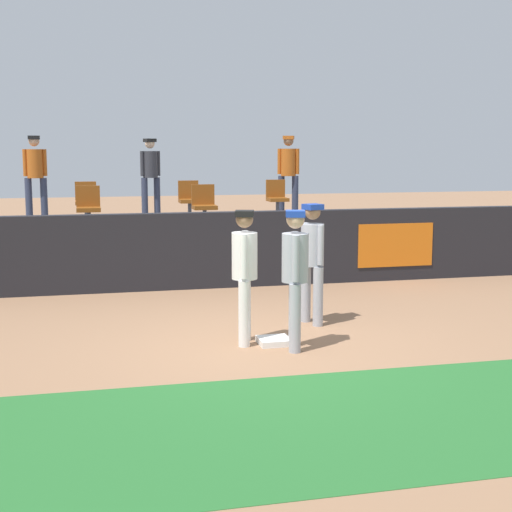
% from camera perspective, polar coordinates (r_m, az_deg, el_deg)
% --- Properties ---
extents(ground_plane, '(60.00, 60.00, 0.00)m').
position_cam_1_polar(ground_plane, '(9.29, 1.09, -7.15)').
color(ground_plane, '#936B4C').
extents(grass_foreground_strip, '(18.00, 2.80, 0.01)m').
position_cam_1_polar(grass_foreground_strip, '(6.95, 6.53, -12.63)').
color(grass_foreground_strip, '#26662B').
rests_on(grass_foreground_strip, ground_plane).
extents(first_base, '(0.40, 0.40, 0.08)m').
position_cam_1_polar(first_base, '(9.44, 1.41, -6.64)').
color(first_base, white).
rests_on(first_base, ground_plane).
extents(player_fielder_home, '(0.43, 0.51, 1.72)m').
position_cam_1_polar(player_fielder_home, '(9.29, -0.86, -0.89)').
color(player_fielder_home, white).
rests_on(player_fielder_home, ground_plane).
extents(player_runner_visitor, '(0.41, 0.46, 1.72)m').
position_cam_1_polar(player_runner_visitor, '(10.36, 4.41, 0.08)').
color(player_runner_visitor, '#9EA3AD').
rests_on(player_runner_visitor, ground_plane).
extents(player_coach_visitor, '(0.40, 0.47, 1.74)m').
position_cam_1_polar(player_coach_visitor, '(9.03, 3.06, -1.06)').
color(player_coach_visitor, '#9EA3AD').
rests_on(player_coach_visitor, ground_plane).
extents(field_wall, '(18.00, 0.26, 1.36)m').
position_cam_1_polar(field_wall, '(13.13, -3.33, 0.47)').
color(field_wall, black).
rests_on(field_wall, ground_plane).
extents(bleacher_platform, '(18.00, 4.80, 0.94)m').
position_cam_1_polar(bleacher_platform, '(15.67, -5.02, 0.97)').
color(bleacher_platform, '#59595E').
rests_on(bleacher_platform, ground_plane).
extents(seat_back_right, '(0.44, 0.44, 0.84)m').
position_cam_1_polar(seat_back_right, '(16.65, 1.63, 4.69)').
color(seat_back_right, '#4C4C51').
rests_on(seat_back_right, bleacher_platform).
extents(seat_front_left, '(0.45, 0.44, 0.84)m').
position_cam_1_polar(seat_front_left, '(14.29, -12.94, 3.87)').
color(seat_front_left, '#4C4C51').
rests_on(seat_front_left, bleacher_platform).
extents(seat_front_center, '(0.46, 0.44, 0.84)m').
position_cam_1_polar(seat_front_center, '(14.48, -4.08, 4.12)').
color(seat_front_center, '#4C4C51').
rests_on(seat_front_center, bleacher_platform).
extents(seat_back_center, '(0.45, 0.44, 0.84)m').
position_cam_1_polar(seat_back_center, '(16.25, -5.24, 4.57)').
color(seat_back_center, '#4C4C51').
rests_on(seat_back_center, bleacher_platform).
extents(seat_back_left, '(0.45, 0.44, 0.84)m').
position_cam_1_polar(seat_back_left, '(16.09, -13.12, 4.34)').
color(seat_back_left, '#4C4C51').
rests_on(seat_back_left, bleacher_platform).
extents(spectator_hooded, '(0.47, 0.43, 1.77)m').
position_cam_1_polar(spectator_hooded, '(17.29, -8.23, 6.58)').
color(spectator_hooded, '#33384C').
rests_on(spectator_hooded, bleacher_platform).
extents(spectator_capped, '(0.48, 0.45, 1.84)m').
position_cam_1_polar(spectator_capped, '(17.33, 2.54, 6.79)').
color(spectator_capped, '#33384C').
rests_on(spectator_capped, bleacher_platform).
extents(spectator_casual, '(0.51, 0.35, 1.82)m').
position_cam_1_polar(spectator_casual, '(16.97, -16.83, 6.38)').
color(spectator_casual, '#33384C').
rests_on(spectator_casual, bleacher_platform).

